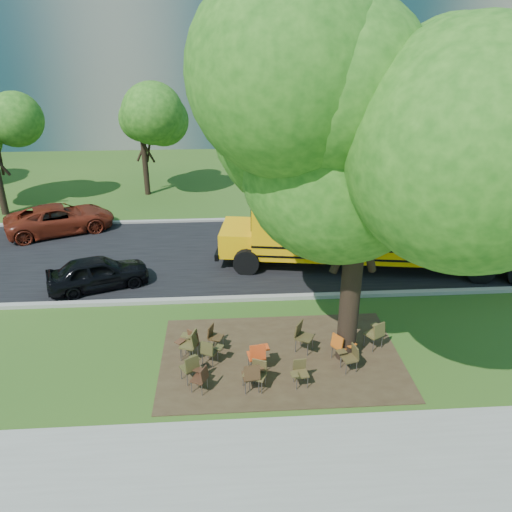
{
  "coord_description": "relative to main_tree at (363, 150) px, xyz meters",
  "views": [
    {
      "loc": [
        -0.54,
        -12.55,
        8.79
      ],
      "look_at": [
        0.54,
        3.56,
        1.46
      ],
      "focal_mm": 35.0,
      "sensor_mm": 36.0,
      "label": 1
    }
  ],
  "objects": [
    {
      "name": "chair_8",
      "position": [
        -4.5,
        0.22,
        -5.52
      ],
      "size": [
        0.59,
        0.75,
        0.95
      ],
      "rotation": [
        0.0,
        0.0,
        1.26
      ],
      "color": "#4E4721",
      "rests_on": "ground"
    },
    {
      "name": "chair_13",
      "position": [
        0.99,
        0.37,
        -5.53
      ],
      "size": [
        0.63,
        0.77,
        0.94
      ],
      "rotation": [
        0.0,
        0.0,
        0.53
      ],
      "color": "brown",
      "rests_on": "ground"
    },
    {
      "name": "bg_car_red",
      "position": [
        -11.17,
        10.76,
        -5.43
      ],
      "size": [
        5.37,
        3.97,
        1.36
      ],
      "primitive_type": "imported",
      "rotation": [
        0.0,
        0.0,
        1.97
      ],
      "color": "#601E10",
      "rests_on": "ground"
    },
    {
      "name": "ground",
      "position": [
        -2.88,
        0.59,
        -6.11
      ],
      "size": [
        160.0,
        160.0,
        0.0
      ],
      "primitive_type": "plane",
      "color": "#254B17",
      "rests_on": "ground"
    },
    {
      "name": "chair_1",
      "position": [
        -3.95,
        -0.11,
        -5.6
      ],
      "size": [
        0.68,
        0.54,
        0.83
      ],
      "rotation": [
        0.0,
        0.0,
        -0.46
      ],
      "color": "#413C1C",
      "rests_on": "ground"
    },
    {
      "name": "chair_3",
      "position": [
        -2.67,
        -1.22,
        -5.58
      ],
      "size": [
        0.68,
        0.54,
        0.85
      ],
      "rotation": [
        0.0,
        0.0,
        2.76
      ],
      "color": "brown",
      "rests_on": "ground"
    },
    {
      "name": "school_bus",
      "position": [
        3.27,
        6.05,
        -4.31
      ],
      "size": [
        12.94,
        4.58,
        3.1
      ],
      "rotation": [
        0.0,
        0.0,
        -0.15
      ],
      "color": "#FBB107",
      "rests_on": "ground"
    },
    {
      "name": "chair_12",
      "position": [
        -1.23,
        0.36,
        -5.51
      ],
      "size": [
        0.65,
        0.82,
        0.98
      ],
      "rotation": [
        0.0,
        0.0,
        4.16
      ],
      "color": "#43391D",
      "rests_on": "ground"
    },
    {
      "name": "kerb_far",
      "position": [
        -2.88,
        11.69,
        -6.04
      ],
      "size": [
        80.0,
        0.25,
        0.14
      ],
      "primitive_type": "cube",
      "color": "gray",
      "rests_on": "ground"
    },
    {
      "name": "bg_tree_3",
      "position": [
        5.12,
        14.59,
        -1.08
      ],
      "size": [
        5.6,
        5.6,
        7.84
      ],
      "color": "black",
      "rests_on": "ground"
    },
    {
      "name": "dirt_patch",
      "position": [
        -1.88,
        0.09,
        -6.09
      ],
      "size": [
        7.0,
        4.5,
        0.03
      ],
      "primitive_type": "cube",
      "color": "#382819",
      "rests_on": "ground"
    },
    {
      "name": "asphalt_road",
      "position": [
        -2.88,
        7.59,
        -6.09
      ],
      "size": [
        80.0,
        8.0,
        0.04
      ],
      "primitive_type": "cube",
      "color": "black",
      "rests_on": "ground"
    },
    {
      "name": "black_car",
      "position": [
        -8.15,
        4.92,
        -5.49
      ],
      "size": [
        3.91,
        2.59,
        1.24
      ],
      "primitive_type": "imported",
      "rotation": [
        0.0,
        0.0,
        1.91
      ],
      "color": "black",
      "rests_on": "ground"
    },
    {
      "name": "sidewalk",
      "position": [
        -2.88,
        -4.41,
        -6.09
      ],
      "size": [
        60.0,
        4.0,
        0.04
      ],
      "primitive_type": "cube",
      "color": "gray",
      "rests_on": "ground"
    },
    {
      "name": "chair_9",
      "position": [
        -4.54,
        0.33,
        -5.59
      ],
      "size": [
        0.73,
        0.57,
        0.85
      ],
      "rotation": [
        0.0,
        0.0,
        2.45
      ],
      "color": "#4D2C1B",
      "rests_on": "ground"
    },
    {
      "name": "chair_6",
      "position": [
        -0.02,
        -0.63,
        -5.6
      ],
      "size": [
        0.59,
        0.56,
        0.82
      ],
      "rotation": [
        0.0,
        0.0,
        1.82
      ],
      "color": "#483C1F",
      "rests_on": "ground"
    },
    {
      "name": "chair_7",
      "position": [
        -0.19,
        -0.15,
        -5.56
      ],
      "size": [
        0.74,
        0.59,
        0.89
      ],
      "rotation": [
        0.0,
        0.0,
        -0.96
      ],
      "color": "#C15414",
      "rests_on": "ground"
    },
    {
      "name": "main_tree",
      "position": [
        0.0,
        0.0,
        0.0
      ],
      "size": [
        7.2,
        7.2,
        9.72
      ],
      "color": "black",
      "rests_on": "ground"
    },
    {
      "name": "chair_5",
      "position": [
        -1.53,
        -1.17,
        -5.63
      ],
      "size": [
        0.52,
        0.51,
        0.78
      ],
      "rotation": [
        0.0,
        0.0,
        3.27
      ],
      "color": "#4F4322",
      "rests_on": "ground"
    },
    {
      "name": "chair_4",
      "position": [
        -2.82,
        -1.35,
        -5.54
      ],
      "size": [
        0.61,
        0.61,
        0.92
      ],
      "rotation": [
        0.0,
        0.0,
        0.13
      ],
      "color": "#462D19",
      "rests_on": "ground"
    },
    {
      "name": "chair_10",
      "position": [
        -3.84,
        0.65,
        -5.61
      ],
      "size": [
        0.52,
        0.66,
        0.81
      ],
      "rotation": [
        0.0,
        0.0,
        -1.98
      ],
      "color": "#432E18",
      "rests_on": "ground"
    },
    {
      "name": "bg_tree_2",
      "position": [
        -7.88,
        16.59,
        -1.9
      ],
      "size": [
        4.8,
        4.8,
        6.62
      ],
      "color": "black",
      "rests_on": "ground"
    },
    {
      "name": "chair_2",
      "position": [
        -4.16,
        -1.26,
        -5.62
      ],
      "size": [
        0.51,
        0.65,
        0.79
      ],
      "rotation": [
        0.0,
        0.0,
        1.12
      ],
      "color": "#3D2316",
      "rests_on": "ground"
    },
    {
      "name": "chair_11",
      "position": [
        -2.61,
        -0.51,
        -5.51
      ],
      "size": [
        0.65,
        0.64,
        0.97
      ],
      "rotation": [
        0.0,
        0.0,
        0.14
      ],
      "color": "#D94417",
      "rests_on": "ground"
    },
    {
      "name": "building_main",
      "position": [
        -10.88,
        36.59,
        4.89
      ],
      "size": [
        38.0,
        16.0,
        22.0
      ],
      "primitive_type": "cube",
      "color": "slate",
      "rests_on": "ground"
    },
    {
      "name": "kerb_near",
      "position": [
        -2.88,
        3.59,
        -6.04
      ],
      "size": [
        80.0,
        0.25,
        0.14
      ],
      "primitive_type": "cube",
      "color": "gray",
      "rests_on": "ground"
    },
    {
      "name": "chair_0",
      "position": [
        -4.44,
        -0.84,
        -5.57
      ],
      "size": [
        0.59,
        0.73,
        0.88
      ],
      "rotation": [
        0.0,
        0.0,
        0.56
      ],
      "color": "#433D1D",
      "rests_on": "ground"
    }
  ]
}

